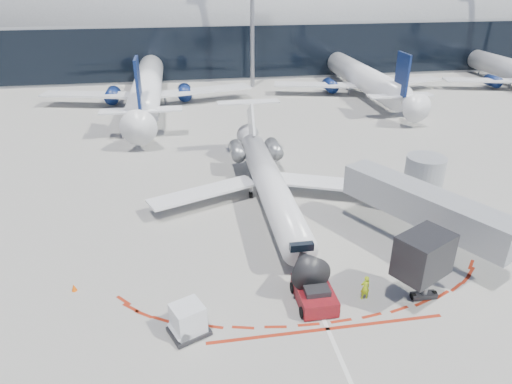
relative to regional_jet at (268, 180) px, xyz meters
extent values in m
plane|color=gray|center=(0.46, -4.49, -2.17)|extent=(260.00, 260.00, 0.00)
cube|color=silver|center=(0.46, -2.49, -2.16)|extent=(0.25, 40.00, 0.01)
cube|color=maroon|center=(0.46, -15.99, -2.16)|extent=(14.00, 0.25, 0.01)
cube|color=#94979A|center=(0.46, 60.51, 2.83)|extent=(150.00, 24.00, 10.00)
cylinder|color=#94979A|center=(0.46, 60.51, 7.83)|extent=(150.00, 24.00, 24.00)
cube|color=black|center=(0.46, 48.46, 2.83)|extent=(150.00, 0.20, 9.00)
cube|color=#909498|center=(9.46, -8.99, 1.43)|extent=(8.22, 12.61, 2.30)
cube|color=black|center=(6.40, -14.73, 1.43)|extent=(3.86, 3.44, 2.60)
cylinder|color=gray|center=(7.20, -14.33, -0.97)|extent=(0.36, 0.36, 2.40)
cube|color=black|center=(7.20, -14.33, -1.95)|extent=(1.60, 0.60, 0.30)
cylinder|color=#909498|center=(12.51, -3.25, 0.23)|extent=(3.20, 3.20, 4.80)
cylinder|color=black|center=(12.51, -3.25, -1.92)|extent=(4.00, 4.00, 0.50)
cylinder|color=gray|center=(5.46, 43.51, 10.33)|extent=(0.70, 0.70, 25.00)
cylinder|color=white|center=(0.00, -1.07, -0.03)|extent=(2.46, 20.02, 2.46)
cone|color=black|center=(0.00, -12.35, -0.03)|extent=(2.46, 2.55, 2.46)
cone|color=white|center=(0.00, 10.58, -0.03)|extent=(2.46, 3.28, 2.46)
cube|color=black|center=(0.00, -10.89, 0.47)|extent=(1.55, 1.27, 0.50)
cube|color=white|center=(-5.64, 0.30, -0.85)|extent=(9.75, 5.78, 0.28)
cube|color=white|center=(5.64, 0.30, -0.85)|extent=(9.75, 5.78, 0.28)
cube|color=white|center=(0.00, 9.67, 2.15)|extent=(0.23, 4.27, 4.34)
cube|color=white|center=(0.00, 11.58, 3.79)|extent=(6.55, 1.46, 0.15)
cylinder|color=slate|center=(-1.87, 6.94, 0.20)|extent=(1.36, 3.09, 1.36)
cylinder|color=slate|center=(1.87, 6.94, 0.20)|extent=(1.36, 3.09, 1.36)
cylinder|color=black|center=(0.00, -9.44, -1.91)|extent=(0.20, 0.51, 0.51)
cylinder|color=black|center=(-1.36, 1.21, -1.88)|extent=(0.27, 0.58, 0.58)
cylinder|color=black|center=(1.36, 1.21, -1.88)|extent=(0.27, 0.58, 0.58)
cylinder|color=gray|center=(0.00, -9.44, -1.67)|extent=(0.16, 0.16, 1.00)
cube|color=maroon|center=(0.30, -13.59, -1.58)|extent=(2.18, 3.46, 0.97)
cube|color=black|center=(0.30, -13.91, -0.93)|extent=(1.52, 1.30, 0.38)
cylinder|color=gray|center=(0.28, -11.22, -1.79)|extent=(0.13, 2.80, 0.11)
cylinder|color=black|center=(-0.72, -14.78, -1.82)|extent=(0.31, 0.69, 0.69)
cylinder|color=black|center=(1.33, -14.77, -1.82)|extent=(0.31, 0.69, 0.69)
cylinder|color=black|center=(-0.73, -12.41, -1.82)|extent=(0.31, 0.69, 0.69)
cylinder|color=black|center=(1.31, -12.40, -1.82)|extent=(0.31, 0.69, 0.69)
imported|color=#C9F219|center=(3.51, -13.75, -1.32)|extent=(0.65, 0.45, 1.70)
cube|color=black|center=(-7.41, -15.06, -1.98)|extent=(2.62, 2.46, 0.23)
cube|color=white|center=(-7.41, -15.06, -1.04)|extent=(2.15, 2.10, 1.67)
cylinder|color=black|center=(-7.90, -16.01, -2.06)|extent=(0.18, 0.23, 0.21)
cylinder|color=black|center=(-6.38, -15.34, -2.06)|extent=(0.18, 0.23, 0.21)
cylinder|color=black|center=(-8.45, -14.77, -2.06)|extent=(0.18, 0.23, 0.21)
cylinder|color=black|center=(-6.92, -14.10, -2.06)|extent=(0.18, 0.23, 0.21)
cone|color=#ED5405|center=(-14.57, -10.00, -1.93)|extent=(0.35, 0.35, 0.49)
camera|label=1|loc=(-6.86, -35.05, 16.47)|focal=32.00mm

